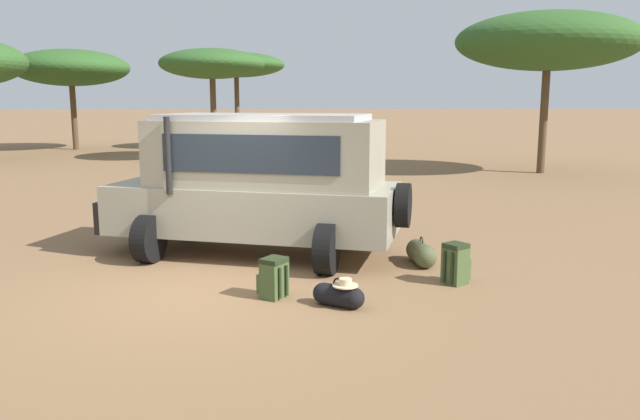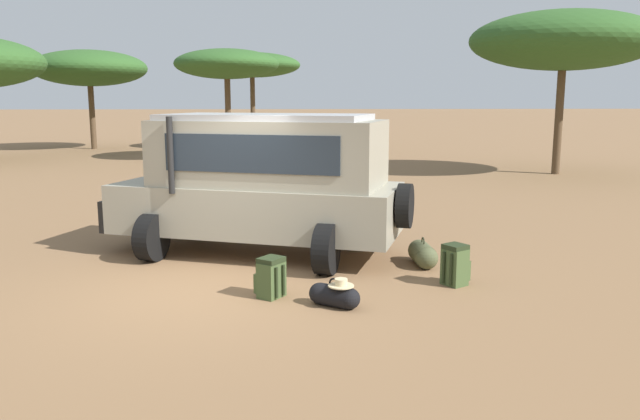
# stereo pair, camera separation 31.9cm
# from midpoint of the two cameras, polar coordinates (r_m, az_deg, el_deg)

# --- Properties ---
(ground_plane) EXTENTS (320.00, 320.00, 0.00)m
(ground_plane) POSITION_cam_midpoint_polar(r_m,az_deg,el_deg) (9.10, -9.68, -7.24)
(ground_plane) COLOR olive
(safari_vehicle) EXTENTS (5.43, 3.71, 2.44)m
(safari_vehicle) POSITION_cam_midpoint_polar(r_m,az_deg,el_deg) (10.83, -4.46, 2.67)
(safari_vehicle) COLOR gray
(safari_vehicle) RESTS_ON ground_plane
(backpack_beside_front_wheel) EXTENTS (0.45, 0.42, 0.61)m
(backpack_beside_front_wheel) POSITION_cam_midpoint_polar(r_m,az_deg,el_deg) (9.39, 13.23, -4.94)
(backpack_beside_front_wheel) COLOR #42562D
(backpack_beside_front_wheel) RESTS_ON ground_plane
(backpack_cluster_center) EXTENTS (0.46, 0.45, 0.56)m
(backpack_cluster_center) POSITION_cam_midpoint_polar(r_m,az_deg,el_deg) (8.62, -3.48, -6.21)
(backpack_cluster_center) COLOR #42562D
(backpack_cluster_center) RESTS_ON ground_plane
(duffel_bag_low_black_case) EXTENTS (0.65, 0.54, 0.39)m
(duffel_bag_low_black_case) POSITION_cam_midpoint_polar(r_m,az_deg,el_deg) (8.26, 2.47, -7.79)
(duffel_bag_low_black_case) COLOR black
(duffel_bag_low_black_case) RESTS_ON ground_plane
(duffel_bag_soft_canvas) EXTENTS (0.37, 0.90, 0.47)m
(duffel_bag_soft_canvas) POSITION_cam_midpoint_polar(r_m,az_deg,el_deg) (10.41, 10.24, -3.99)
(duffel_bag_soft_canvas) COLOR #4C5133
(duffel_bag_soft_canvas) RESTS_ON ground_plane
(acacia_tree_left_mid) EXTENTS (6.07, 6.11, 5.27)m
(acacia_tree_left_mid) POSITION_cam_midpoint_polar(r_m,az_deg,el_deg) (36.31, -20.11, 12.06)
(acacia_tree_left_mid) COLOR brown
(acacia_tree_left_mid) RESTS_ON ground_plane
(acacia_tree_centre_back) EXTENTS (4.62, 5.05, 4.87)m
(acacia_tree_centre_back) POSITION_cam_midpoint_polar(r_m,az_deg,el_deg) (28.58, -8.19, 13.03)
(acacia_tree_centre_back) COLOR brown
(acacia_tree_centre_back) RESTS_ON ground_plane
(acacia_tree_right_mid) EXTENTS (5.28, 5.36, 5.19)m
(acacia_tree_right_mid) POSITION_cam_midpoint_polar(r_m,az_deg,el_deg) (35.11, -5.96, 13.02)
(acacia_tree_right_mid) COLOR brown
(acacia_tree_right_mid) RESTS_ON ground_plane
(acacia_tree_far_right) EXTENTS (6.62, 5.90, 5.74)m
(acacia_tree_far_right) POSITION_cam_midpoint_polar(r_m,az_deg,el_deg) (24.32, 21.77, 14.16)
(acacia_tree_far_right) COLOR brown
(acacia_tree_far_right) RESTS_ON ground_plane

